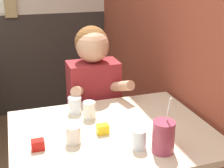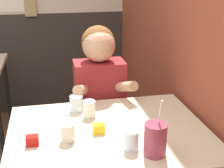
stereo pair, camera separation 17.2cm
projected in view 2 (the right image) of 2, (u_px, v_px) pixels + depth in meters
main_table at (109, 142)px, 1.66m from camera, size 1.05×0.82×0.75m
person_seated at (100, 105)px, 2.19m from camera, size 0.42×0.41×1.20m
cocktail_pitcher at (155, 139)px, 1.40m from camera, size 0.10×0.10×0.27m
glass_near_pitcher at (76, 103)px, 1.85m from camera, size 0.08×0.08×0.09m
glass_center at (89, 109)px, 1.78m from camera, size 0.07×0.07×0.10m
glass_far_side at (68, 132)px, 1.53m from camera, size 0.07×0.07×0.09m
glass_by_brick at (131, 140)px, 1.45m from camera, size 0.07×0.07×0.10m
condiment_ketchup at (32, 141)px, 1.50m from camera, size 0.06×0.04×0.05m
condiment_mustard at (99, 128)px, 1.61m from camera, size 0.06×0.04×0.05m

